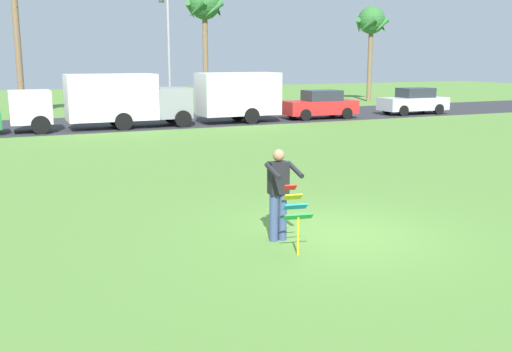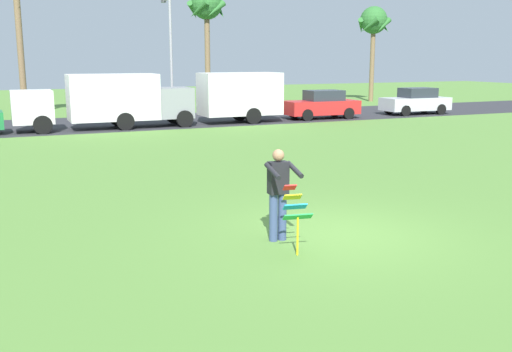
# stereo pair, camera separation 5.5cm
# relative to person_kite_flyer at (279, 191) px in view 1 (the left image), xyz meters

# --- Properties ---
(ground_plane) EXTENTS (120.00, 120.00, 0.00)m
(ground_plane) POSITION_rel_person_kite_flyer_xyz_m (1.17, -0.10, -0.95)
(ground_plane) COLOR #568438
(road_strip) EXTENTS (120.00, 8.00, 0.01)m
(road_strip) POSITION_rel_person_kite_flyer_xyz_m (1.17, 21.86, -0.95)
(road_strip) COLOR #2D2D33
(road_strip) RESTS_ON ground
(person_kite_flyer) EXTENTS (0.55, 0.66, 1.73)m
(person_kite_flyer) POSITION_rel_person_kite_flyer_xyz_m (0.00, 0.00, 0.00)
(person_kite_flyer) COLOR #384772
(person_kite_flyer) RESTS_ON ground
(kite_held) EXTENTS (0.53, 0.68, 1.16)m
(kite_held) POSITION_rel_person_kite_flyer_xyz_m (-0.04, -0.73, -0.17)
(kite_held) COLOR red
(kite_held) RESTS_ON ground
(parked_truck_white_box) EXTENTS (6.73, 2.18, 2.62)m
(parked_truck_white_box) POSITION_rel_person_kite_flyer_xyz_m (-0.15, 19.46, 0.46)
(parked_truck_white_box) COLOR silver
(parked_truck_white_box) RESTS_ON ground
(parked_truck_grey_van) EXTENTS (6.70, 2.13, 2.62)m
(parked_truck_grey_van) POSITION_rel_person_kite_flyer_xyz_m (6.49, 19.46, 0.46)
(parked_truck_grey_van) COLOR gray
(parked_truck_grey_van) RESTS_ON ground
(parked_car_red) EXTENTS (4.25, 1.94, 1.60)m
(parked_car_red) POSITION_rel_person_kite_flyer_xyz_m (12.33, 19.46, -0.18)
(parked_car_red) COLOR red
(parked_car_red) RESTS_ON ground
(parked_car_silver) EXTENTS (4.24, 1.92, 1.60)m
(parked_car_silver) POSITION_rel_person_kite_flyer_xyz_m (18.93, 19.46, -0.18)
(parked_car_silver) COLOR silver
(parked_car_silver) RESTS_ON ground
(palm_tree_centre_far) EXTENTS (2.58, 2.71, 8.00)m
(palm_tree_centre_far) POSITION_rel_person_kite_flyer_xyz_m (8.97, 29.15, 5.67)
(palm_tree_centre_far) COLOR brown
(palm_tree_centre_far) RESTS_ON ground
(palm_tree_far_left) EXTENTS (2.58, 2.71, 7.32)m
(palm_tree_far_left) POSITION_rel_person_kite_flyer_xyz_m (22.89, 29.81, 5.04)
(palm_tree_far_left) COLOR brown
(palm_tree_far_left) RESTS_ON ground
(streetlight_pole) EXTENTS (0.24, 1.65, 7.00)m
(streetlight_pole) POSITION_rel_person_kite_flyer_xyz_m (5.61, 26.49, 3.05)
(streetlight_pole) COLOR #9E9EA3
(streetlight_pole) RESTS_ON ground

